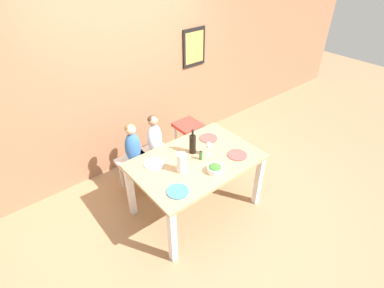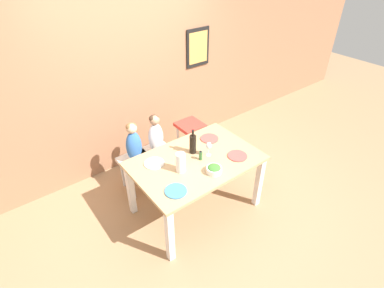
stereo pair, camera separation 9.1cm
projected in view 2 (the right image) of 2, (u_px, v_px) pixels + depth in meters
name	position (u px, v px, depth m)	size (l,w,h in m)	color
ground_plane	(195.00, 207.00, 3.82)	(14.00, 14.00, 0.00)	#9E7A56
wall_back	(131.00, 73.00, 3.96)	(10.00, 0.09, 2.70)	#9E6B4C
dining_table	(196.00, 167.00, 3.45)	(1.43, 0.96, 0.76)	tan
chair_far_left	(136.00, 165.00, 3.90)	(0.40, 0.41, 0.47)	silver
chair_far_center	(157.00, 156.00, 4.06)	(0.40, 0.41, 0.47)	silver
chair_right_highchair	(190.00, 133.00, 4.25)	(0.34, 0.35, 0.69)	silver
person_child_left	(133.00, 143.00, 3.70)	(0.21, 0.15, 0.55)	#3366B2
person_child_center	(156.00, 134.00, 3.86)	(0.21, 0.15, 0.55)	silver
wine_bottle	(193.00, 144.00, 3.43)	(0.08, 0.08, 0.31)	black
paper_towel_roll	(181.00, 162.00, 3.17)	(0.10, 0.10, 0.23)	white
wine_glass_near	(209.00, 146.00, 3.39)	(0.07, 0.07, 0.18)	white
salad_bowl_large	(214.00, 169.00, 3.18)	(0.17, 0.17, 0.09)	white
dinner_plate_front_left	(176.00, 191.00, 2.97)	(0.23, 0.23, 0.01)	teal
dinner_plate_back_left	(154.00, 163.00, 3.33)	(0.23, 0.23, 0.01)	silver
dinner_plate_back_right	(209.00, 139.00, 3.73)	(0.23, 0.23, 0.01)	#D14C47
dinner_plate_front_right	(237.00, 156.00, 3.44)	(0.23, 0.23, 0.01)	#D14C47
condiment_bottle_hot_sauce	(201.00, 155.00, 3.36)	(0.04, 0.04, 0.13)	#336633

